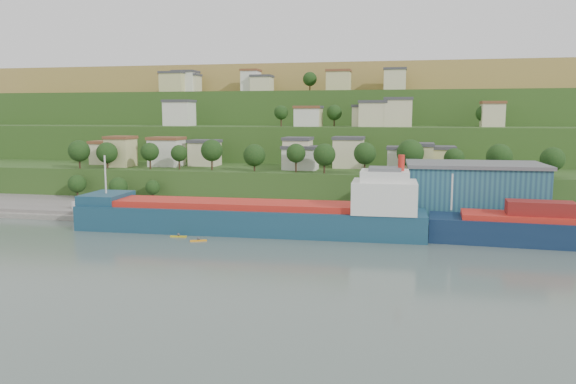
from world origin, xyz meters
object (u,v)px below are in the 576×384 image
(cargo_ship_near, at_px, (259,218))
(caravan, at_px, (83,207))
(kayak_orange, at_px, (198,240))
(warehouse, at_px, (473,190))

(cargo_ship_near, height_order, caravan, cargo_ship_near)
(cargo_ship_near, bearing_deg, kayak_orange, -133.57)
(cargo_ship_near, distance_m, kayak_orange, 15.17)
(cargo_ship_near, xyz_separation_m, kayak_orange, (-9.99, -11.04, -2.92))
(cargo_ship_near, bearing_deg, caravan, 166.91)
(caravan, distance_m, kayak_orange, 44.67)
(warehouse, distance_m, caravan, 96.96)
(caravan, relative_size, kayak_orange, 1.64)
(cargo_ship_near, distance_m, caravan, 50.28)
(warehouse, relative_size, caravan, 5.65)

